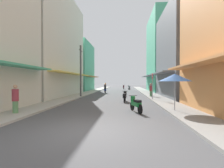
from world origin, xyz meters
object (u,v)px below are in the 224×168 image
motorbike_blue (105,89)px  motorbike_silver (129,88)px  pedestrian_far (15,100)px  utility_pole (81,71)px  motorbike_maroon (124,87)px  pedestrian_crossing (151,90)px  vendor_umbrella (175,78)px  street_sign_no_entry (152,83)px  motorbike_green (136,104)px  motorbike_black (125,96)px

motorbike_blue → motorbike_silver: (4.01, 10.25, -0.20)m
pedestrian_far → motorbike_blue: bearing=81.0°
motorbike_blue → utility_pole: 7.71m
motorbike_maroon → pedestrian_crossing: 20.55m
vendor_umbrella → street_sign_no_entry: 6.26m
motorbike_maroon → utility_pole: size_ratio=0.30×
pedestrian_crossing → utility_pole: (-8.19, -0.43, 2.29)m
motorbike_blue → motorbike_green: motorbike_blue is taller
utility_pole → street_sign_no_entry: (7.86, -2.59, -1.39)m
vendor_umbrella → utility_pole: utility_pole is taller
motorbike_green → pedestrian_crossing: (2.33, 9.37, 0.32)m
pedestrian_far → vendor_umbrella: 9.17m
vendor_umbrella → pedestrian_crossing: bearing=90.0°
utility_pole → motorbike_green: bearing=-56.8°
motorbike_blue → motorbike_silver: size_ratio=1.00×
vendor_umbrella → utility_pole: bearing=132.8°
motorbike_maroon → utility_pole: 21.40m
motorbike_blue → pedestrian_crossing: size_ratio=1.09×
motorbike_silver → pedestrian_crossing: size_ratio=1.09×
motorbike_blue → motorbike_black: size_ratio=0.99×
motorbike_green → street_sign_no_entry: size_ratio=0.66×
motorbike_green → pedestrian_far: size_ratio=1.04×
pedestrian_crossing → utility_pole: bearing=-177.0°
motorbike_green → pedestrian_crossing: 9.66m
motorbike_silver → pedestrian_crossing: 17.01m
motorbike_blue → motorbike_black: (3.18, -11.06, -0.20)m
pedestrian_crossing → utility_pole: utility_pole is taller
motorbike_silver → pedestrian_far: pedestrian_far is taller
utility_pole → motorbike_black: bearing=-37.7°
pedestrian_crossing → street_sign_no_entry: (-0.32, -3.02, 0.90)m
motorbike_silver → motorbike_green: size_ratio=1.03×
motorbike_silver → pedestrian_crossing: pedestrian_crossing is taller
motorbike_blue → street_sign_no_entry: size_ratio=0.68×
motorbike_silver → motorbike_maroon: size_ratio=0.99×
motorbike_silver → motorbike_maroon: same height
motorbike_black → motorbike_maroon: (-0.40, 24.70, 0.00)m
vendor_umbrella → street_sign_no_entry: (-0.33, 6.24, -0.36)m
motorbike_blue → motorbike_black: bearing=-74.0°
motorbike_green → vendor_umbrella: (2.33, 0.11, 1.57)m
pedestrian_crossing → motorbike_silver: bearing=97.3°
motorbike_black → motorbike_silver: bearing=87.7°
vendor_umbrella → utility_pole: 12.09m
motorbike_maroon → pedestrian_far: 31.60m
motorbike_blue → street_sign_no_entry: 11.33m
motorbike_blue → motorbike_maroon: motorbike_blue is taller
motorbike_green → pedestrian_far: 6.79m
motorbike_silver → motorbike_black: bearing=-92.3°
pedestrian_far → vendor_umbrella: vendor_umbrella is taller
motorbike_black → pedestrian_far: 8.75m
motorbike_blue → motorbike_maroon: size_ratio=0.99×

